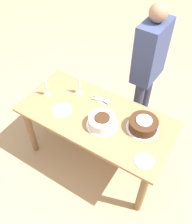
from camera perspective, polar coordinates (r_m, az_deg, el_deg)
The scene contains 10 objects.
ground_plane at distance 2.97m, azimuth -0.00°, elevation -10.16°, with size 12.00×12.00×0.00m, color tan.
dining_table at distance 2.47m, azimuth -0.00°, elevation -2.70°, with size 1.49×0.72×0.73m.
cake_center_white at distance 2.27m, azimuth 1.41°, elevation -2.19°, with size 0.29×0.29×0.11m.
cake_front_chocolate at distance 2.28m, azimuth 10.76°, elevation -2.79°, with size 0.30×0.30×0.11m.
wine_glass_near at distance 2.53m, azimuth -11.39°, elevation 6.34°, with size 0.06×0.06×0.22m.
wine_glass_far at distance 2.51m, azimuth -3.88°, elevation 6.85°, with size 0.07×0.07×0.23m.
dessert_plate_left at distance 2.12m, azimuth 10.99°, elevation -10.99°, with size 0.17×0.17×0.01m.
dessert_plate_right at distance 2.45m, azimuth -7.79°, elevation 0.42°, with size 0.20×0.20×0.01m.
fork_pile at distance 2.51m, azimuth 1.38°, elevation 2.70°, with size 0.22×0.08×0.02m.
person_cutting at distance 2.70m, azimuth 12.00°, elevation 10.99°, with size 0.24×0.41×1.57m.
Camera 1 is at (-0.83, 1.33, 2.51)m, focal length 40.00 mm.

